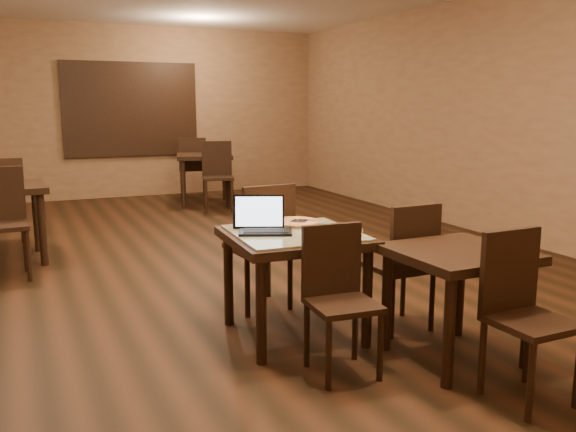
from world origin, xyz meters
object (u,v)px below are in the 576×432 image
other_table_b (1,198)px  other_table_c (457,268)px  chair_main_far (263,240)px  other_table_b_chair_near (1,216)px  tiled_table (295,246)px  other_table_c_chair_far (406,260)px  other_table_a_chair_far (193,164)px  laptop (262,222)px  other_table_b_chair_far (3,198)px  other_table_a (204,163)px  chair_main_near (338,290)px  other_table_a_chair_near (218,172)px  other_table_c_chair_near (521,305)px  pizza_pan (296,224)px

other_table_b → other_table_c: other_table_b is taller
chair_main_far → other_table_b_chair_near: size_ratio=0.98×
tiled_table → other_table_c_chair_far: other_table_c_chair_far is taller
other_table_a_chair_far → other_table_b: (-3.00, -3.40, 0.07)m
laptop → other_table_a_chair_far: bearing=101.7°
tiled_table → laptop: size_ratio=2.23×
laptop → other_table_a_chair_far: 6.58m
laptop → other_table_b_chair_far: size_ratio=0.41×
other_table_c → other_table_b_chair_far: bearing=119.2°
laptop → other_table_a: laptop is taller
other_table_b → laptop: bearing=-63.3°
chair_main_near → other_table_c: size_ratio=1.14×
other_table_b_chair_near → other_table_c: (2.68, -3.34, 0.02)m
laptop → other_table_c_chair_far: bearing=3.2°
other_table_a_chair_near → other_table_b_chair_far: other_table_a_chair_near is taller
laptop → chair_main_far: bearing=90.6°
tiled_table → other_table_c_chair_near: size_ratio=1.02×
chair_main_near → laptop: 0.82m
laptop → other_table_c_chair_far: (0.98, -0.35, -0.29)m
other_table_a → other_table_a_chair_near: (0.02, -0.63, -0.08)m
other_table_b_chair_far → other_table_a: bearing=-146.9°
other_table_b_chair_far → other_table_b: bearing=87.2°
other_table_b → other_table_b_chair_far: other_table_b_chair_far is taller
pizza_pan → other_table_b: other_table_b is taller
other_table_b_chair_near → other_table_c_chair_near: 4.73m
other_table_c_chair_near → other_table_b: bearing=119.5°
chair_main_far → other_table_a_chair_far: other_table_a_chair_far is taller
other_table_c_chair_far → other_table_b_chair_near: bearing=-47.2°
chair_main_far → other_table_c_chair_near: (0.77, -1.96, -0.04)m
laptop → other_table_c: laptop is taller
other_table_b_chair_near → chair_main_near: bearing=-61.3°
other_table_a → tiled_table: bearing=-86.3°
other_table_b → other_table_c: bearing=-58.4°
other_table_b_chair_near → chair_main_far: bearing=-47.7°
laptop → other_table_b: bearing=142.2°
chair_main_near → other_table_b: (-1.90, 3.77, 0.16)m
tiled_table → other_table_a: 6.03m
tiled_table → chair_main_far: size_ratio=0.94×
other_table_a → other_table_a_chair_far: other_table_a_chair_far is taller
other_table_b_chair_near → other_table_c_chair_far: 3.87m
other_table_c → other_table_c_chair_near: (-0.00, -0.55, -0.07)m
pizza_pan → other_table_a_chair_far: size_ratio=0.35×
chair_main_far → other_table_b_chair_near: bearing=-50.2°
chair_main_near → other_table_a_chair_near: bearing=83.3°
other_table_b → other_table_c_chair_far: size_ratio=0.95×
other_table_a_chair_near → other_table_c: bearing=-79.1°
other_table_c → other_table_c_chair_near: bearing=-91.3°
other_table_c_chair_near → laptop: bearing=122.5°
laptop → other_table_b_chair_far: 4.04m
tiled_table → other_table_a_chair_far: (1.10, 6.55, -0.05)m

